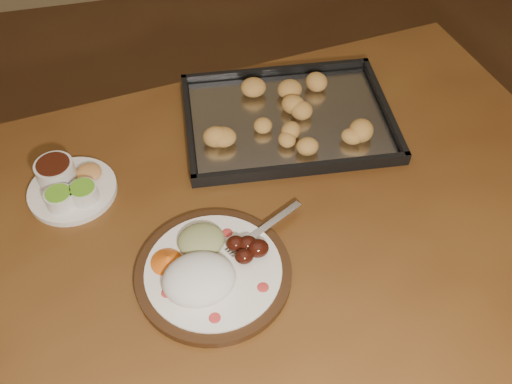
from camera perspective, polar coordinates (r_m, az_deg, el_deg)
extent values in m
plane|color=#4F331B|center=(1.81, -2.55, -13.35)|extent=(4.00, 4.00, 0.00)
cube|color=brown|center=(1.10, -2.97, -4.11)|extent=(1.61, 1.09, 0.04)
cylinder|color=#523218|center=(1.83, 14.11, 4.04)|extent=(0.07, 0.07, 0.71)
cylinder|color=black|center=(1.01, -4.26, -8.10)|extent=(0.28, 0.28, 0.02)
cylinder|color=white|center=(1.01, -4.29, -7.82)|extent=(0.24, 0.24, 0.01)
ellipsoid|color=red|center=(0.96, -4.15, -12.44)|extent=(0.02, 0.02, 0.00)
ellipsoid|color=red|center=(0.98, 0.70, -9.51)|extent=(0.02, 0.02, 0.00)
ellipsoid|color=red|center=(1.05, -2.90, -4.09)|extent=(0.02, 0.02, 0.00)
ellipsoid|color=red|center=(0.99, -8.89, -9.93)|extent=(0.02, 0.02, 0.00)
ellipsoid|color=white|center=(0.98, -5.72, -8.66)|extent=(0.16, 0.16, 0.06)
ellipsoid|color=#411109|center=(1.00, -1.19, -6.43)|extent=(0.03, 0.03, 0.03)
ellipsoid|color=#411109|center=(1.01, -0.88, -5.19)|extent=(0.03, 0.03, 0.03)
ellipsoid|color=#411109|center=(1.02, -2.06, -5.15)|extent=(0.03, 0.03, 0.03)
ellipsoid|color=#411109|center=(1.01, 0.19, -5.66)|extent=(0.03, 0.03, 0.03)
ellipsoid|color=tan|center=(1.03, -5.50, -4.83)|extent=(0.11, 0.11, 0.03)
cone|color=#D65813|center=(1.01, -8.80, -6.68)|extent=(0.09, 0.09, 0.03)
cube|color=white|center=(1.06, 1.78, -2.97)|extent=(0.12, 0.08, 0.00)
cube|color=white|center=(1.03, -1.13, -5.00)|extent=(0.04, 0.04, 0.00)
cylinder|color=white|center=(1.02, -1.79, -6.03)|extent=(0.03, 0.02, 0.00)
cylinder|color=white|center=(1.02, -2.02, -5.82)|extent=(0.03, 0.02, 0.00)
cylinder|color=white|center=(1.02, -2.24, -5.61)|extent=(0.03, 0.02, 0.00)
cylinder|color=white|center=(1.03, -2.46, -5.40)|extent=(0.03, 0.02, 0.00)
cylinder|color=white|center=(1.19, -17.87, 0.15)|extent=(0.17, 0.17, 0.01)
cylinder|color=silver|center=(1.15, -19.01, -0.66)|extent=(0.05, 0.05, 0.03)
cylinder|color=#5EA721|center=(1.14, -19.21, -0.14)|extent=(0.05, 0.05, 0.00)
cylinder|color=silver|center=(1.14, -16.81, -0.11)|extent=(0.05, 0.05, 0.03)
cylinder|color=#5EA721|center=(1.13, -16.99, 0.43)|extent=(0.05, 0.05, 0.00)
cylinder|color=silver|center=(1.19, -19.39, 1.91)|extent=(0.08, 0.08, 0.04)
cylinder|color=#341209|center=(1.18, -19.65, 2.62)|extent=(0.07, 0.07, 0.00)
ellipsoid|color=#DF8A4E|center=(1.19, -16.41, 1.90)|extent=(0.05, 0.05, 0.02)
cube|color=black|center=(1.28, 3.20, 7.10)|extent=(0.48, 0.37, 0.01)
cube|color=black|center=(1.39, 2.01, 11.96)|extent=(0.45, 0.05, 0.02)
cube|color=black|center=(1.16, 4.67, 2.36)|extent=(0.45, 0.05, 0.02)
cube|color=black|center=(1.32, 12.72, 8.34)|extent=(0.04, 0.33, 0.02)
cube|color=black|center=(1.25, -6.75, 6.60)|extent=(0.04, 0.33, 0.02)
cube|color=#BBBBC0|center=(1.27, 3.22, 7.30)|extent=(0.44, 0.33, 0.00)
ellipsoid|color=gold|center=(1.27, 5.76, 8.18)|extent=(0.05, 0.05, 0.04)
ellipsoid|color=gold|center=(1.31, 7.60, 9.28)|extent=(0.07, 0.07, 0.04)
ellipsoid|color=gold|center=(1.33, 4.49, 10.45)|extent=(0.07, 0.07, 0.04)
ellipsoid|color=gold|center=(1.30, 3.55, 9.60)|extent=(0.05, 0.06, 0.04)
ellipsoid|color=gold|center=(1.32, 1.11, 10.09)|extent=(0.06, 0.06, 0.04)
ellipsoid|color=gold|center=(1.27, 1.16, 8.57)|extent=(0.07, 0.07, 0.04)
ellipsoid|color=gold|center=(1.26, -2.11, 7.97)|extent=(0.06, 0.06, 0.04)
ellipsoid|color=gold|center=(1.23, 0.01, 6.92)|extent=(0.06, 0.06, 0.04)
ellipsoid|color=gold|center=(1.22, -1.31, 6.38)|extent=(0.07, 0.07, 0.04)
ellipsoid|color=gold|center=(1.20, 2.30, 5.32)|extent=(0.06, 0.06, 0.04)
ellipsoid|color=gold|center=(1.23, 3.90, 6.78)|extent=(0.05, 0.06, 0.04)
ellipsoid|color=gold|center=(1.23, 6.85, 6.47)|extent=(0.07, 0.07, 0.04)
ellipsoid|color=gold|center=(1.24, 6.77, 6.82)|extent=(0.07, 0.07, 0.04)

